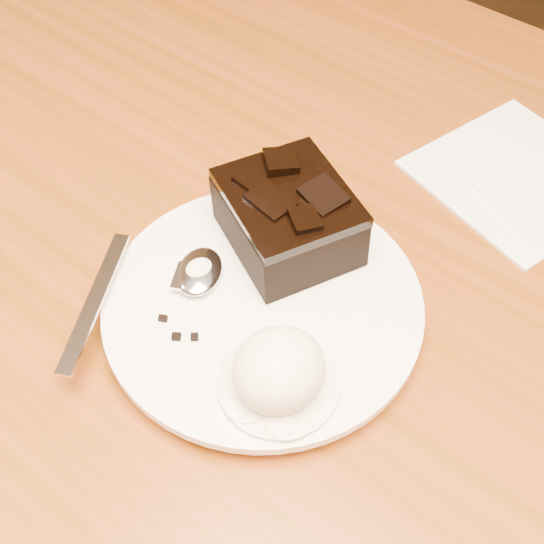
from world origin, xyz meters
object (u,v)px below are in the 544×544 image
Objects in this scene: plate at (263,308)px; napkin at (519,175)px; dining_table at (317,482)px; spoon at (199,273)px; ice_cream_scoop at (279,370)px; brownie at (288,221)px.

plate reaches higher than napkin.
dining_table is 6.70× the size of spoon.
ice_cream_scoop reaches higher than napkin.
brownie is at bearing -169.62° from dining_table.
spoon is at bearing 161.79° from ice_cream_scoop.
brownie reaches higher than napkin.
dining_table is at bearing 68.89° from plate.
napkin is at bearing 85.55° from ice_cream_scoop.
dining_table is at bearing -105.27° from napkin.
plate is 0.26m from napkin.
brownie is 0.12m from ice_cream_scoop.
dining_table is at bearing 104.22° from ice_cream_scoop.
plate is 0.07m from ice_cream_scoop.
dining_table is 0.39m from plate.
brownie is (-0.02, 0.05, 0.03)m from plate.
napkin is at bearing 73.21° from plate.
plate is 2.39× the size of brownie.
napkin is (0.12, 0.26, -0.02)m from spoon.
napkin is at bearing 35.75° from spoon.
plate is 1.25× the size of spoon.
napkin reaches higher than dining_table.
plate reaches higher than dining_table.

